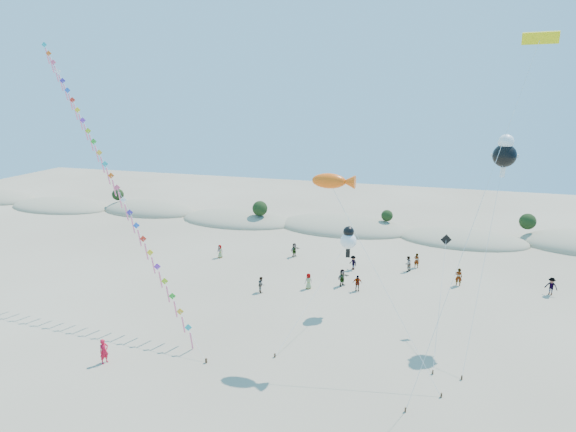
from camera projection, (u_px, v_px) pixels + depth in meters
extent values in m
ellipsoid|color=gray|center=(61.00, 207.00, 81.04)|extent=(18.00, 9.90, 2.80)
ellipsoid|color=black|center=(60.00, 203.00, 80.85)|extent=(14.40, 6.48, 0.72)
ellipsoid|color=gray|center=(150.00, 211.00, 78.28)|extent=(16.00, 8.80, 3.60)
ellipsoid|color=black|center=(150.00, 205.00, 78.02)|extent=(12.80, 5.76, 0.64)
ellipsoid|color=gray|center=(238.00, 221.00, 72.54)|extent=(17.60, 9.68, 3.00)
ellipsoid|color=black|center=(238.00, 215.00, 72.33)|extent=(14.08, 6.34, 0.70)
ellipsoid|color=gray|center=(344.00, 228.00, 68.75)|extent=(19.00, 10.45, 3.40)
ellipsoid|color=black|center=(344.00, 222.00, 68.52)|extent=(15.20, 6.84, 0.76)
ellipsoid|color=gray|center=(462.00, 240.00, 63.02)|extent=(16.40, 9.02, 2.80)
ellipsoid|color=black|center=(463.00, 235.00, 62.82)|extent=(13.12, 5.90, 0.66)
sphere|color=black|center=(118.00, 195.00, 79.53)|extent=(1.90, 1.90, 1.90)
sphere|color=black|center=(260.00, 208.00, 69.69)|extent=(2.20, 2.20, 2.20)
sphere|color=black|center=(387.00, 216.00, 66.62)|extent=(1.60, 1.60, 1.60)
sphere|color=black|center=(528.00, 222.00, 62.87)|extent=(2.10, 2.10, 2.10)
cube|color=#3F2D1E|center=(206.00, 361.00, 34.64)|extent=(0.12, 0.12, 0.35)
cylinder|color=silver|center=(111.00, 176.00, 41.91)|extent=(24.32, 14.78, 23.60)
cube|color=#18B0B5|center=(188.00, 327.00, 35.86)|extent=(1.07, 0.42, 1.12)
cube|color=pink|center=(191.00, 341.00, 36.13)|extent=(0.19, 0.45, 1.55)
cube|color=yellow|center=(180.00, 312.00, 36.41)|extent=(1.07, 0.42, 1.12)
cube|color=pink|center=(183.00, 325.00, 36.69)|extent=(0.19, 0.45, 1.55)
cube|color=green|center=(172.00, 296.00, 36.97)|extent=(1.07, 0.42, 1.12)
cube|color=pink|center=(176.00, 309.00, 37.24)|extent=(0.19, 0.45, 1.55)
cube|color=#A2D318|center=(165.00, 281.00, 37.52)|extent=(1.07, 0.42, 1.12)
cube|color=pink|center=(168.00, 294.00, 37.79)|extent=(0.19, 0.45, 1.55)
cube|color=purple|center=(157.00, 267.00, 38.07)|extent=(1.07, 0.42, 1.12)
cube|color=pink|center=(161.00, 280.00, 38.35)|extent=(0.19, 0.45, 1.55)
cube|color=yellow|center=(150.00, 252.00, 38.62)|extent=(1.07, 0.42, 1.12)
cube|color=pink|center=(153.00, 265.00, 38.90)|extent=(0.19, 0.45, 1.55)
cube|color=red|center=(143.00, 239.00, 39.18)|extent=(1.07, 0.42, 1.12)
cube|color=pink|center=(146.00, 252.00, 39.45)|extent=(0.19, 0.45, 1.55)
cube|color=blue|center=(136.00, 225.00, 39.73)|extent=(1.07, 0.42, 1.12)
cube|color=pink|center=(140.00, 238.00, 40.01)|extent=(0.19, 0.45, 1.55)
cube|color=#3E29A5|center=(130.00, 212.00, 40.28)|extent=(1.07, 0.42, 1.12)
cube|color=pink|center=(133.00, 225.00, 40.56)|extent=(0.19, 0.45, 1.55)
cube|color=white|center=(123.00, 200.00, 40.84)|extent=(1.07, 0.42, 1.12)
cube|color=pink|center=(127.00, 212.00, 41.11)|extent=(0.19, 0.45, 1.55)
cube|color=#F84E76|center=(117.00, 188.00, 41.39)|extent=(1.07, 0.42, 1.12)
cube|color=pink|center=(120.00, 200.00, 41.66)|extent=(0.19, 0.45, 1.55)
cube|color=#F15C14|center=(111.00, 176.00, 41.94)|extent=(1.07, 0.42, 1.12)
cube|color=pink|center=(114.00, 188.00, 42.22)|extent=(0.19, 0.45, 1.55)
cube|color=#18B0B5|center=(105.00, 164.00, 42.50)|extent=(1.07, 0.42, 1.12)
cube|color=pink|center=(108.00, 176.00, 42.77)|extent=(0.19, 0.45, 1.55)
cube|color=yellow|center=(99.00, 153.00, 43.05)|extent=(1.07, 0.42, 1.12)
cube|color=pink|center=(102.00, 165.00, 43.32)|extent=(0.19, 0.45, 1.55)
cube|color=green|center=(94.00, 142.00, 43.60)|extent=(1.07, 0.42, 1.12)
cube|color=pink|center=(97.00, 154.00, 43.88)|extent=(0.19, 0.45, 1.55)
cube|color=#A2D318|center=(88.00, 131.00, 44.15)|extent=(1.07, 0.42, 1.12)
cube|color=pink|center=(91.00, 143.00, 44.43)|extent=(0.19, 0.45, 1.55)
cube|color=purple|center=(83.00, 120.00, 44.71)|extent=(1.07, 0.42, 1.12)
cube|color=pink|center=(86.00, 132.00, 44.98)|extent=(0.19, 0.45, 1.55)
cube|color=yellow|center=(78.00, 110.00, 45.26)|extent=(1.07, 0.42, 1.12)
cube|color=pink|center=(81.00, 122.00, 45.54)|extent=(0.19, 0.45, 1.55)
cube|color=red|center=(72.00, 100.00, 45.81)|extent=(1.07, 0.42, 1.12)
cube|color=pink|center=(76.00, 112.00, 46.09)|extent=(0.19, 0.45, 1.55)
cube|color=blue|center=(67.00, 90.00, 46.37)|extent=(1.07, 0.42, 1.12)
cube|color=pink|center=(71.00, 102.00, 46.64)|extent=(0.19, 0.45, 1.55)
cube|color=#3E29A5|center=(63.00, 81.00, 46.92)|extent=(1.07, 0.42, 1.12)
cube|color=pink|center=(66.00, 92.00, 47.19)|extent=(0.19, 0.45, 1.55)
cube|color=white|center=(58.00, 71.00, 47.47)|extent=(1.07, 0.42, 1.12)
cube|color=pink|center=(61.00, 83.00, 47.75)|extent=(0.19, 0.45, 1.55)
cube|color=#F84E76|center=(53.00, 62.00, 48.03)|extent=(1.07, 0.42, 1.12)
cube|color=pink|center=(56.00, 74.00, 48.30)|extent=(0.19, 0.45, 1.55)
cube|color=#F15C14|center=(49.00, 53.00, 48.58)|extent=(1.07, 0.42, 1.12)
cube|color=pink|center=(52.00, 65.00, 48.85)|extent=(0.19, 0.45, 1.55)
cube|color=#18B0B5|center=(44.00, 45.00, 49.13)|extent=(1.07, 0.42, 1.12)
cube|color=pink|center=(47.00, 56.00, 49.41)|extent=(0.19, 0.45, 1.55)
cube|color=#3F2D1E|center=(441.00, 395.00, 30.76)|extent=(0.10, 0.10, 0.30)
cylinder|color=silver|center=(382.00, 283.00, 32.60)|extent=(8.66, 4.82, 12.79)
ellipsoid|color=#FF580D|center=(329.00, 181.00, 34.40)|extent=(2.48, 1.09, 1.09)
cone|color=#FF580D|center=(348.00, 182.00, 34.01)|extent=(0.99, 0.99, 0.99)
cube|color=#3F2D1E|center=(275.00, 355.00, 35.39)|extent=(0.10, 0.10, 0.30)
cylinder|color=silver|center=(315.00, 294.00, 38.67)|extent=(3.61, 9.81, 6.35)
sphere|color=white|center=(348.00, 241.00, 41.91)|extent=(1.41, 1.41, 1.41)
sphere|color=black|center=(349.00, 232.00, 41.69)|extent=(0.94, 0.94, 0.94)
cube|color=black|center=(348.00, 253.00, 42.19)|extent=(0.35, 0.18, 0.80)
cube|color=#3F2D1E|center=(462.00, 378.00, 32.63)|extent=(0.10, 0.10, 0.30)
cylinder|color=silver|center=(484.00, 261.00, 34.86)|extent=(2.36, 9.32, 14.19)
sphere|color=black|center=(504.00, 156.00, 37.05)|extent=(1.77, 1.77, 1.77)
sphere|color=white|center=(506.00, 142.00, 36.78)|extent=(1.15, 1.15, 1.15)
cube|color=white|center=(503.00, 172.00, 37.37)|extent=(0.35, 0.18, 0.80)
cube|color=white|center=(495.00, 155.00, 37.24)|extent=(0.60, 0.15, 0.25)
cube|color=white|center=(514.00, 156.00, 36.85)|extent=(0.60, 0.15, 0.25)
cube|color=#3F2D1E|center=(405.00, 410.00, 29.35)|extent=(0.10, 0.10, 0.30)
cylinder|color=silver|center=(474.00, 223.00, 29.70)|extent=(6.44, 8.68, 22.23)
cube|color=yellow|center=(541.00, 38.00, 30.01)|extent=(2.16, 0.88, 0.76)
cube|color=black|center=(541.00, 38.00, 30.03)|extent=(2.09, 0.54, 0.19)
cube|color=#3F2D1E|center=(433.00, 372.00, 33.28)|extent=(0.10, 0.10, 0.30)
cylinder|color=silver|center=(440.00, 302.00, 36.15)|extent=(0.48, 8.25, 7.34)
cube|color=black|center=(446.00, 240.00, 38.97)|extent=(0.89, 0.27, 0.91)
imported|color=red|center=(104.00, 351.00, 34.48)|extent=(0.65, 0.79, 1.84)
imported|color=slate|center=(261.00, 284.00, 46.71)|extent=(0.88, 0.95, 1.56)
imported|color=slate|center=(309.00, 281.00, 47.51)|extent=(0.91, 0.89, 1.57)
imported|color=slate|center=(357.00, 283.00, 46.99)|extent=(1.01, 0.62, 1.61)
imported|color=slate|center=(353.00, 263.00, 52.56)|extent=(1.18, 1.12, 1.61)
imported|color=slate|center=(342.00, 278.00, 48.21)|extent=(1.23, 1.65, 1.73)
imported|color=slate|center=(417.00, 260.00, 53.16)|extent=(0.69, 0.55, 1.66)
imported|color=slate|center=(408.00, 264.00, 52.08)|extent=(0.99, 1.05, 1.71)
imported|color=slate|center=(220.00, 251.00, 56.36)|extent=(0.81, 0.58, 1.56)
imported|color=slate|center=(459.00, 277.00, 48.24)|extent=(0.72, 0.52, 1.85)
imported|color=slate|center=(551.00, 286.00, 46.04)|extent=(1.30, 1.06, 1.75)
imported|color=slate|center=(294.00, 250.00, 56.70)|extent=(1.05, 1.58, 1.63)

